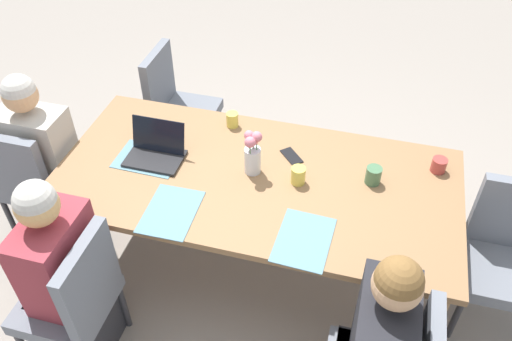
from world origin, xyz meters
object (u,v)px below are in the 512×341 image
(chair_near_left_mid, at_px, (75,296))
(chair_head_left_left_far, at_px, (32,177))
(person_head_left_left_far, at_px, (46,168))
(coffee_mug_centre_right, at_px, (439,165))
(laptop_head_left_left_far, at_px, (156,151))
(coffee_mug_near_left, at_px, (298,175))
(coffee_mug_near_right, at_px, (232,120))
(coffee_mug_centre_left, at_px, (373,175))
(person_near_left_mid, at_px, (67,280))
(chair_head_right_right_near, at_px, (506,251))
(dining_table, at_px, (256,186))
(flower_vase, at_px, (253,153))
(phone_black, at_px, (291,156))
(chair_far_right_mid, at_px, (176,103))

(chair_near_left_mid, xyz_separation_m, chair_head_left_left_far, (-0.71, 0.72, 0.00))
(chair_head_left_left_far, bearing_deg, chair_near_left_mid, -45.50)
(person_head_left_left_far, relative_size, coffee_mug_centre_right, 14.33)
(laptop_head_left_left_far, relative_size, coffee_mug_near_left, 3.17)
(chair_near_left_mid, distance_m, person_head_left_left_far, 1.03)
(chair_head_left_left_far, bearing_deg, coffee_mug_centre_right, 9.89)
(coffee_mug_near_right, bearing_deg, coffee_mug_centre_left, -18.13)
(chair_near_left_mid, xyz_separation_m, person_head_left_left_far, (-0.65, 0.79, 0.03))
(person_near_left_mid, height_order, coffee_mug_near_left, person_near_left_mid)
(chair_near_left_mid, distance_m, chair_head_right_right_near, 2.27)
(dining_table, bearing_deg, person_near_left_mid, -136.11)
(flower_vase, bearing_deg, person_near_left_mid, -133.40)
(dining_table, distance_m, chair_near_left_mid, 1.10)
(chair_near_left_mid, bearing_deg, coffee_mug_near_right, 69.99)
(chair_head_left_left_far, xyz_separation_m, phone_black, (1.57, 0.32, 0.26))
(coffee_mug_centre_left, bearing_deg, coffee_mug_centre_right, 29.07)
(chair_head_right_right_near, distance_m, coffee_mug_centre_left, 0.83)
(person_near_left_mid, distance_m, coffee_mug_near_left, 1.31)
(dining_table, bearing_deg, chair_head_right_right_near, 2.01)
(laptop_head_left_left_far, bearing_deg, coffee_mug_near_right, 50.30)
(dining_table, relative_size, coffee_mug_near_right, 24.15)
(chair_head_right_right_near, distance_m, chair_far_right_mid, 2.40)
(chair_far_right_mid, bearing_deg, chair_head_right_right_near, -20.61)
(flower_vase, xyz_separation_m, coffee_mug_centre_right, (1.00, 0.28, -0.09))
(coffee_mug_near_right, bearing_deg, coffee_mug_near_left, -38.74)
(coffee_mug_near_right, bearing_deg, chair_near_left_mid, -110.01)
(flower_vase, distance_m, coffee_mug_centre_left, 0.66)
(person_near_left_mid, relative_size, coffee_mug_near_right, 12.98)
(chair_far_right_mid, bearing_deg, chair_head_left_left_far, -119.71)
(chair_head_left_left_far, height_order, person_head_left_left_far, person_head_left_left_far)
(chair_near_left_mid, relative_size, laptop_head_left_left_far, 2.81)
(chair_head_right_right_near, height_order, laptop_head_left_left_far, laptop_head_left_left_far)
(person_head_left_left_far, relative_size, flower_vase, 4.35)
(laptop_head_left_left_far, bearing_deg, person_near_left_mid, -103.88)
(chair_head_left_left_far, bearing_deg, laptop_head_left_left_far, 7.88)
(chair_near_left_mid, distance_m, coffee_mug_centre_left, 1.66)
(chair_head_left_left_far, distance_m, coffee_mug_near_left, 1.68)
(flower_vase, distance_m, coffee_mug_centre_right, 1.04)
(dining_table, relative_size, person_head_left_left_far, 1.86)
(chair_head_left_left_far, relative_size, coffee_mug_near_left, 8.92)
(flower_vase, height_order, laptop_head_left_left_far, flower_vase)
(person_head_left_left_far, height_order, coffee_mug_near_right, person_head_left_left_far)
(laptop_head_left_left_far, relative_size, phone_black, 2.13)
(chair_far_right_mid, height_order, phone_black, chair_far_right_mid)
(dining_table, distance_m, laptop_head_left_left_far, 0.61)
(chair_head_right_right_near, distance_m, coffee_mug_near_right, 1.72)
(dining_table, height_order, flower_vase, flower_vase)
(coffee_mug_centre_left, bearing_deg, laptop_head_left_left_far, -174.78)
(dining_table, bearing_deg, person_head_left_left_far, -179.02)
(chair_head_left_left_far, bearing_deg, chair_far_right_mid, 60.29)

